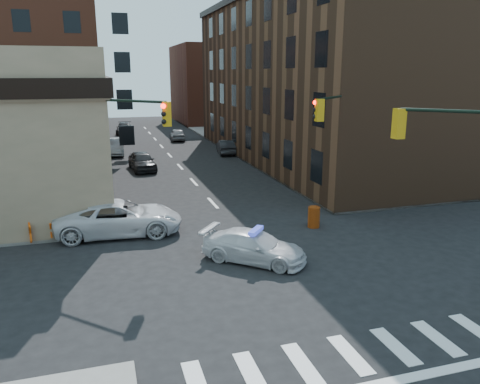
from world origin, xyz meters
TOP-DOWN VIEW (x-y plane):
  - ground at (0.00, 0.00)m, footprint 140.00×140.00m
  - sidewalk_ne at (23.00, 32.75)m, footprint 34.00×54.50m
  - commercial_row_ne at (13.00, 22.50)m, footprint 14.00×34.00m
  - filler_nw at (-16.00, 62.00)m, footprint 20.00×18.00m
  - filler_ne at (14.00, 58.00)m, footprint 16.00×16.00m
  - signal_pole_nw at (-5.85, 5.34)m, footprint 3.58×3.67m
  - signal_pole_ne at (5.84, 5.35)m, footprint 3.67×3.58m
  - tree_ne_near at (7.50, 26.00)m, footprint 3.00×3.00m
  - tree_ne_far at (7.50, 34.00)m, footprint 3.00×3.00m
  - police_car at (-0.46, 0.56)m, footprint 4.68×4.34m
  - pickup at (-5.80, 5.80)m, footprint 6.34×3.28m
  - parked_car_wnear at (-3.22, 21.53)m, footprint 2.24×4.67m
  - parked_car_wfar at (-5.11, 29.96)m, footprint 1.72×4.78m
  - parked_car_wdeep at (-3.23, 45.98)m, footprint 2.50×5.17m
  - parked_car_enear at (5.50, 27.20)m, footprint 2.05×4.40m
  - parked_car_efar at (2.50, 38.16)m, footprint 2.07×4.28m
  - pedestrian_a at (-10.73, 6.00)m, footprint 0.70×0.50m
  - pedestrian_b at (-9.35, 7.14)m, footprint 1.13×1.08m
  - pedestrian_c at (-9.70, 9.55)m, footprint 1.20×0.74m
  - barrel_road at (3.98, 3.98)m, footprint 0.80×0.80m
  - barrel_bank at (-5.50, 7.07)m, footprint 0.67×0.67m
  - barricade_nw_a at (-9.50, 5.70)m, footprint 1.30×0.85m
  - barricade_nw_b at (-8.63, 5.99)m, footprint 1.43×0.85m

SIDE VIEW (x-z plane):
  - ground at x=0.00m, z-range 0.00..0.00m
  - sidewalk_ne at x=23.00m, z-range 0.00..0.15m
  - barrel_bank at x=-5.50m, z-range 0.00..0.98m
  - barrel_road at x=3.98m, z-range 0.00..1.10m
  - barricade_nw_a at x=-9.50m, z-range 0.15..1.04m
  - barricade_nw_b at x=-8.63m, z-range 0.15..1.16m
  - police_car at x=-0.46m, z-range 0.00..1.32m
  - parked_car_enear at x=5.50m, z-range 0.00..1.40m
  - parked_car_efar at x=2.50m, z-range 0.00..1.41m
  - parked_car_wdeep at x=-3.23m, z-range 0.00..1.45m
  - parked_car_wnear at x=-3.22m, z-range 0.00..1.54m
  - parked_car_wfar at x=-5.11m, z-range 0.00..1.57m
  - pickup at x=-5.80m, z-range 0.00..1.71m
  - pedestrian_a at x=-10.73m, z-range 0.15..1.95m
  - pedestrian_b at x=-9.35m, z-range 0.15..1.99m
  - pedestrian_c at x=-9.70m, z-range 0.15..2.06m
  - tree_ne_near at x=7.50m, z-range 1.06..5.91m
  - tree_ne_far at x=7.50m, z-range 1.06..5.91m
  - signal_pole_nw at x=-5.85m, z-range 0.34..8.34m
  - signal_pole_ne at x=5.84m, z-range 0.34..8.34m
  - filler_ne at x=14.00m, z-range 0.00..12.00m
  - commercial_row_ne at x=13.00m, z-range 0.00..14.00m
  - filler_nw at x=-16.00m, z-range 0.00..16.00m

